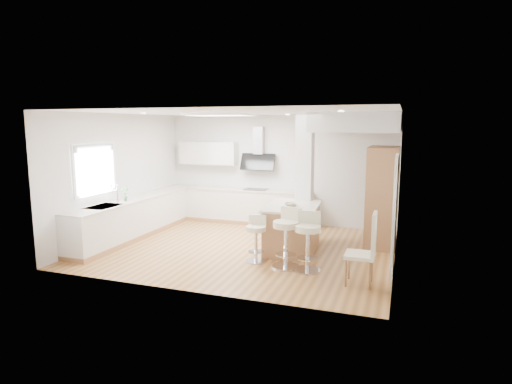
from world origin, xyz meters
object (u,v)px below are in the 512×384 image
at_px(bar_stool_b, 287,234).
at_px(dining_chair, 367,247).
at_px(peninsula, 292,228).
at_px(bar_stool_a, 256,236).
at_px(bar_stool_c, 308,238).

height_order(bar_stool_b, dining_chair, dining_chair).
height_order(peninsula, bar_stool_a, peninsula).
xyz_separation_m(bar_stool_a, dining_chair, (2.06, -0.55, 0.15)).
xyz_separation_m(bar_stool_b, bar_stool_c, (0.40, -0.07, -0.02)).
xyz_separation_m(bar_stool_c, dining_chair, (1.03, -0.35, 0.05)).
bearing_deg(bar_stool_c, peninsula, 111.23).
xyz_separation_m(peninsula, bar_stool_b, (0.17, -1.08, 0.13)).
xyz_separation_m(bar_stool_a, bar_stool_c, (1.02, -0.20, 0.10)).
bearing_deg(bar_stool_b, bar_stool_c, 7.75).
relative_size(peninsula, bar_stool_c, 1.54).
distance_m(bar_stool_b, dining_chair, 1.49).
relative_size(bar_stool_a, bar_stool_c, 0.83).
bearing_deg(bar_stool_c, bar_stool_b, 165.38).
bearing_deg(bar_stool_a, bar_stool_b, -18.91).
bearing_deg(bar_stool_a, peninsula, 57.59).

